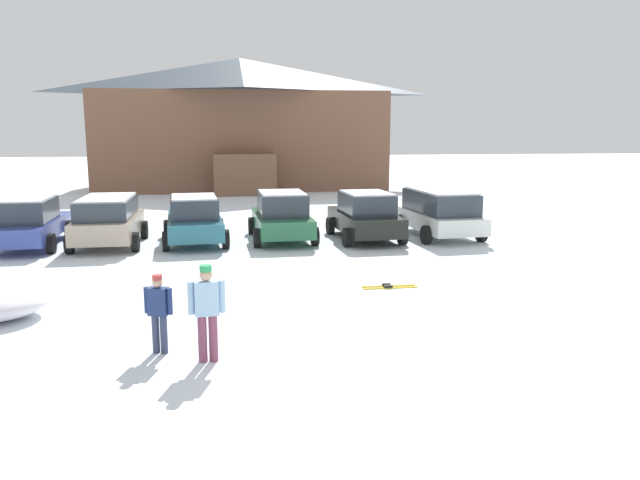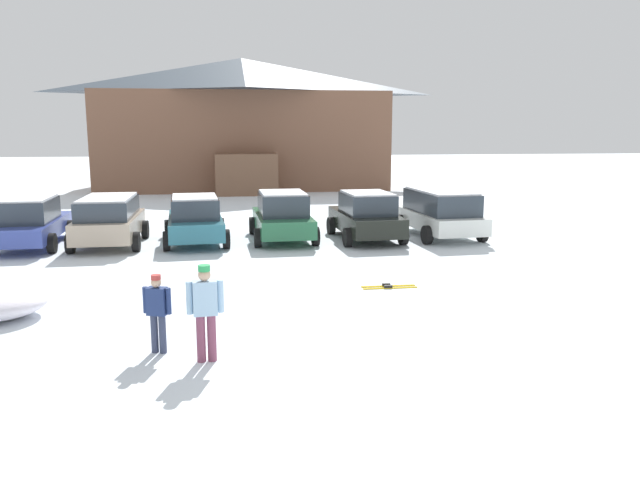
# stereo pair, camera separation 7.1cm
# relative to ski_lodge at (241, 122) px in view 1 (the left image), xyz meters

# --- Properties ---
(ground) EXTENTS (160.00, 160.00, 0.00)m
(ground) POSITION_rel_ski_lodge_xyz_m (1.48, -33.77, -4.24)
(ground) COLOR white
(ski_lodge) EXTENTS (18.70, 11.75, 8.38)m
(ski_lodge) POSITION_rel_ski_lodge_xyz_m (0.00, 0.00, 0.00)
(ski_lodge) COLOR brown
(ski_lodge) RESTS_ON ground
(parked_blue_hatchback) EXTENTS (2.24, 4.69, 1.65)m
(parked_blue_hatchback) POSITION_rel_ski_lodge_xyz_m (-7.38, -20.93, -3.41)
(parked_blue_hatchback) COLOR #37489F
(parked_blue_hatchback) RESTS_ON ground
(parked_beige_suv) EXTENTS (2.28, 4.04, 1.65)m
(parked_beige_suv) POSITION_rel_ski_lodge_xyz_m (-4.83, -21.12, -3.35)
(parked_beige_suv) COLOR tan
(parked_beige_suv) RESTS_ON ground
(parked_teal_hatchback) EXTENTS (2.38, 4.35, 1.64)m
(parked_teal_hatchback) POSITION_rel_ski_lodge_xyz_m (-2.01, -21.04, -3.42)
(parked_teal_hatchback) COLOR #2A6B7D
(parked_teal_hatchback) RESTS_ON ground
(parked_green_coupe) EXTENTS (2.27, 4.32, 1.72)m
(parked_green_coupe) POSITION_rel_ski_lodge_xyz_m (0.98, -20.86, -3.38)
(parked_green_coupe) COLOR #266641
(parked_green_coupe) RESTS_ON ground
(parked_black_sedan) EXTENTS (2.35, 4.20, 1.70)m
(parked_black_sedan) POSITION_rel_ski_lodge_xyz_m (3.90, -21.19, -3.39)
(parked_black_sedan) COLOR black
(parked_black_sedan) RESTS_ON ground
(parked_white_suv) EXTENTS (2.50, 4.54, 1.70)m
(parked_white_suv) POSITION_rel_ski_lodge_xyz_m (6.68, -20.95, -3.32)
(parked_white_suv) COLOR white
(parked_white_suv) RESTS_ON ground
(skier_adult_in_blue_parka) EXTENTS (0.62, 0.27, 1.67)m
(skier_adult_in_blue_parka) POSITION_rel_ski_lodge_xyz_m (-1.20, -32.25, -3.30)
(skier_adult_in_blue_parka) COLOR #793C54
(skier_adult_in_blue_parka) RESTS_ON ground
(skier_teen_in_navy_coat) EXTENTS (0.50, 0.30, 1.41)m
(skier_teen_in_navy_coat) POSITION_rel_ski_lodge_xyz_m (-2.05, -31.72, -3.44)
(skier_teen_in_navy_coat) COLOR #353C57
(skier_teen_in_navy_coat) RESTS_ON ground
(pair_of_skis) EXTENTS (1.36, 0.30, 0.08)m
(pair_of_skis) POSITION_rel_ski_lodge_xyz_m (3.06, -27.84, -4.22)
(pair_of_skis) COLOR gold
(pair_of_skis) RESTS_ON ground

